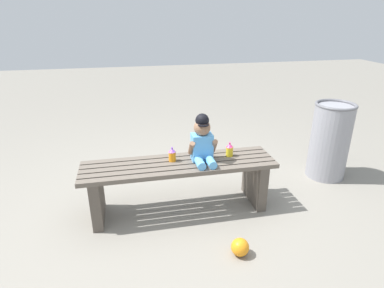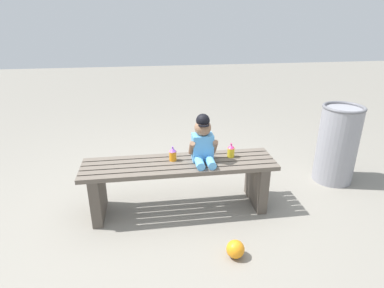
{
  "view_description": "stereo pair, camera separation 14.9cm",
  "coord_description": "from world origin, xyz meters",
  "px_view_note": "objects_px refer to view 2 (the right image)",
  "views": [
    {
      "loc": [
        -0.39,
        -2.36,
        1.6
      ],
      "look_at": [
        0.1,
        -0.05,
        0.63
      ],
      "focal_mm": 30.03,
      "sensor_mm": 36.0,
      "label": 1
    },
    {
      "loc": [
        -0.24,
        -2.38,
        1.6
      ],
      "look_at": [
        0.1,
        -0.05,
        0.63
      ],
      "focal_mm": 30.03,
      "sensor_mm": 36.0,
      "label": 2
    }
  ],
  "objects_px": {
    "park_bench": "(180,178)",
    "toy_ball": "(235,249)",
    "sippy_cup_left": "(173,154)",
    "child_figure": "(203,141)",
    "trash_bin": "(337,144)",
    "sippy_cup_right": "(231,151)"
  },
  "relations": [
    {
      "from": "park_bench",
      "to": "sippy_cup_left",
      "type": "height_order",
      "value": "sippy_cup_left"
    },
    {
      "from": "toy_ball",
      "to": "trash_bin",
      "type": "bearing_deg",
      "value": 36.75
    },
    {
      "from": "child_figure",
      "to": "sippy_cup_left",
      "type": "bearing_deg",
      "value": 169.14
    },
    {
      "from": "toy_ball",
      "to": "trash_bin",
      "type": "relative_size",
      "value": 0.17
    },
    {
      "from": "child_figure",
      "to": "sippy_cup_left",
      "type": "height_order",
      "value": "child_figure"
    },
    {
      "from": "park_bench",
      "to": "sippy_cup_right",
      "type": "height_order",
      "value": "sippy_cup_right"
    },
    {
      "from": "park_bench",
      "to": "toy_ball",
      "type": "bearing_deg",
      "value": -64.19
    },
    {
      "from": "child_figure",
      "to": "toy_ball",
      "type": "relative_size",
      "value": 3.13
    },
    {
      "from": "sippy_cup_left",
      "to": "toy_ball",
      "type": "relative_size",
      "value": 0.96
    },
    {
      "from": "sippy_cup_right",
      "to": "toy_ball",
      "type": "height_order",
      "value": "sippy_cup_right"
    },
    {
      "from": "child_figure",
      "to": "toy_ball",
      "type": "xyz_separation_m",
      "value": [
        0.12,
        -0.66,
        -0.56
      ]
    },
    {
      "from": "sippy_cup_left",
      "to": "child_figure",
      "type": "bearing_deg",
      "value": -10.86
    },
    {
      "from": "sippy_cup_right",
      "to": "trash_bin",
      "type": "distance_m",
      "value": 1.18
    },
    {
      "from": "child_figure",
      "to": "sippy_cup_right",
      "type": "xyz_separation_m",
      "value": [
        0.25,
        0.05,
        -0.12
      ]
    },
    {
      "from": "park_bench",
      "to": "sippy_cup_left",
      "type": "relative_size",
      "value": 12.91
    },
    {
      "from": "sippy_cup_left",
      "to": "trash_bin",
      "type": "bearing_deg",
      "value": 8.74
    },
    {
      "from": "child_figure",
      "to": "toy_ball",
      "type": "distance_m",
      "value": 0.87
    },
    {
      "from": "toy_ball",
      "to": "trash_bin",
      "type": "distance_m",
      "value": 1.63
    },
    {
      "from": "child_figure",
      "to": "trash_bin",
      "type": "height_order",
      "value": "child_figure"
    },
    {
      "from": "sippy_cup_right",
      "to": "trash_bin",
      "type": "bearing_deg",
      "value": 12.42
    },
    {
      "from": "sippy_cup_left",
      "to": "toy_ball",
      "type": "xyz_separation_m",
      "value": [
        0.37,
        -0.7,
        -0.44
      ]
    },
    {
      "from": "park_bench",
      "to": "sippy_cup_right",
      "type": "relative_size",
      "value": 12.91
    }
  ]
}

